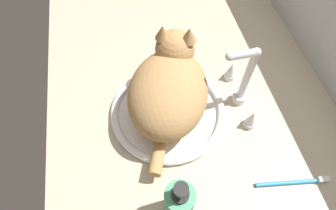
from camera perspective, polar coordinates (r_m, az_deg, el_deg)
The scene contains 6 objects.
countertop at distance 80.89cm, azimuth 4.73°, elevation -0.72°, with size 112.11×79.93×3.00cm, color #B7A88E.
sink_basin at distance 77.35cm, azimuth -0.00°, elevation -1.21°, with size 31.58×31.58×2.18cm.
faucet at distance 76.56cm, azimuth 14.86°, elevation 4.09°, with size 19.72×9.46×20.87cm.
cat at distance 70.76cm, azimuth 0.24°, elevation 3.83°, with size 34.39×28.14×19.38cm.
soap_pump_bottle at distance 61.84cm, azimuth 2.27°, elevation -19.26°, with size 6.28×6.28×17.75cm.
toothbrush at distance 75.86cm, azimuth 24.23°, elevation -14.08°, with size 3.47×17.65×1.70cm.
Camera 1 is at (39.90, -15.20, 70.21)cm, focal length 30.05 mm.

